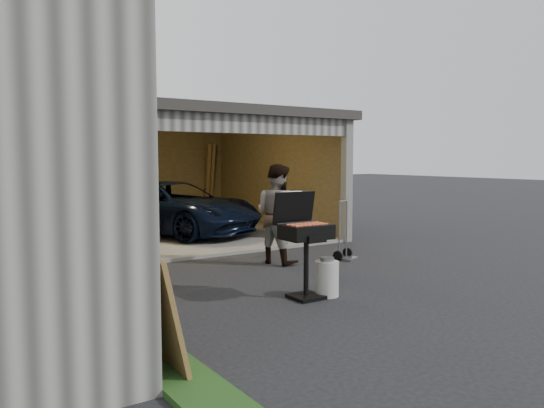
{
  "coord_description": "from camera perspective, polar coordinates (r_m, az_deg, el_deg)",
  "views": [
    {
      "loc": [
        -4.01,
        -5.31,
        1.87
      ],
      "look_at": [
        0.57,
        1.56,
        1.15
      ],
      "focal_mm": 35.0,
      "sensor_mm": 36.0,
      "label": 1
    }
  ],
  "objects": [
    {
      "name": "groundcover_strip",
      "position": [
        5.01,
        -11.17,
        -16.68
      ],
      "size": [
        0.5,
        8.0,
        0.06
      ],
      "primitive_type": "cube",
      "color": "#193814",
      "rests_on": "ground"
    },
    {
      "name": "garage",
      "position": [
        13.01,
        -12.24,
        4.87
      ],
      "size": [
        6.8,
        6.3,
        2.9
      ],
      "color": "#605E59",
      "rests_on": "ground"
    },
    {
      "name": "propane_tank",
      "position": [
        7.28,
        5.93,
        -7.99
      ],
      "size": [
        0.4,
        0.4,
        0.48
      ],
      "primitive_type": "cylinder",
      "rotation": [
        0.0,
        0.0,
        0.32
      ],
      "color": "beige",
      "rests_on": "ground"
    },
    {
      "name": "ground",
      "position": [
        6.91,
        3.27,
        -10.72
      ],
      "size": [
        80.0,
        80.0,
        0.0
      ],
      "primitive_type": "plane",
      "color": "black",
      "rests_on": "ground"
    },
    {
      "name": "man",
      "position": [
        9.38,
        0.54,
        -1.07
      ],
      "size": [
        0.91,
        1.03,
        1.76
      ],
      "primitive_type": "imported",
      "rotation": [
        0.0,
        0.0,
        1.91
      ],
      "color": "#4F361F",
      "rests_on": "ground"
    },
    {
      "name": "minivan",
      "position": [
        12.87,
        -10.66,
        -0.66
      ],
      "size": [
        3.7,
        4.93,
        1.25
      ],
      "primitive_type": "imported",
      "rotation": [
        0.0,
        0.0,
        0.41
      ],
      "color": "black",
      "rests_on": "ground"
    },
    {
      "name": "woman",
      "position": [
        7.29,
        -18.25,
        -2.54
      ],
      "size": [
        0.49,
        0.71,
        1.9
      ],
      "primitive_type": "imported",
      "rotation": [
        0.0,
        0.0,
        -1.62
      ],
      "color": "#A8C5D4",
      "rests_on": "ground"
    },
    {
      "name": "hand_truck",
      "position": [
        9.89,
        7.88,
        -4.71
      ],
      "size": [
        0.5,
        0.46,
        1.11
      ],
      "rotation": [
        0.0,
        0.0,
        0.41
      ],
      "color": "slate",
      "rests_on": "ground"
    },
    {
      "name": "plywood_panel",
      "position": [
        4.84,
        -12.39,
        -11.25
      ],
      "size": [
        0.27,
        0.96,
        1.06
      ],
      "primitive_type": "cube",
      "rotation": [
        0.0,
        -0.21,
        0.0
      ],
      "color": "brown",
      "rests_on": "ground"
    },
    {
      "name": "bbq_grill",
      "position": [
        7.05,
        3.53,
        -3.41
      ],
      "size": [
        0.64,
        0.56,
        1.42
      ],
      "color": "black",
      "rests_on": "ground"
    }
  ]
}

